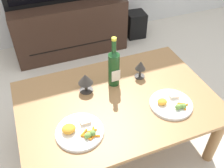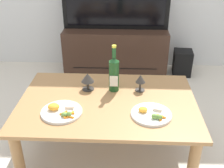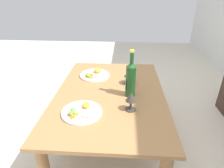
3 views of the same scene
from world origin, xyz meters
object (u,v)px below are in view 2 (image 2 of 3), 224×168
at_px(dining_table, 108,109).
at_px(goblet_left, 88,79).
at_px(tv_screen, 116,5).
at_px(tv_stand, 116,52).
at_px(floor_speaker, 182,63).
at_px(dinner_plate_left, 61,111).
at_px(dinner_plate_right, 151,114).
at_px(wine_bottle, 114,73).
at_px(goblet_right, 140,80).

relative_size(dining_table, goblet_left, 9.28).
height_order(dining_table, tv_screen, tv_screen).
bearing_deg(tv_screen, tv_stand, 90.00).
xyz_separation_m(floor_speaker, dinner_plate_left, (-1.08, -1.51, 0.31)).
bearing_deg(tv_stand, dinner_plate_left, -101.22).
bearing_deg(tv_stand, floor_speaker, 0.54).
height_order(goblet_left, dinner_plate_left, goblet_left).
bearing_deg(tv_stand, dinner_plate_right, -79.48).
xyz_separation_m(wine_bottle, goblet_left, (-0.19, -0.00, -0.05)).
bearing_deg(wine_bottle, goblet_right, -0.12).
relative_size(tv_stand, goblet_left, 8.67).
distance_m(tv_stand, goblet_right, 1.24).
bearing_deg(floor_speaker, tv_stand, -174.97).
bearing_deg(dining_table, goblet_right, 33.65).
bearing_deg(dining_table, tv_screen, 89.59).
xyz_separation_m(floor_speaker, dinner_plate_right, (-0.50, -1.51, 0.31)).
distance_m(tv_stand, floor_speaker, 0.79).
bearing_deg(tv_stand, goblet_left, -97.84).
bearing_deg(goblet_left, wine_bottle, 0.12).
bearing_deg(wine_bottle, floor_speaker, 57.96).
height_order(tv_stand, goblet_left, goblet_left).
bearing_deg(goblet_left, tv_screen, 82.14).
bearing_deg(wine_bottle, dinner_plate_left, -136.00).
bearing_deg(dinner_plate_right, tv_stand, 100.52).
xyz_separation_m(wine_bottle, dinner_plate_right, (0.25, -0.32, -0.13)).
height_order(dining_table, wine_bottle, wine_bottle).
bearing_deg(dinner_plate_right, goblet_right, 100.64).
height_order(floor_speaker, dinner_plate_left, dinner_plate_left).
distance_m(tv_stand, dinner_plate_right, 1.54).
xyz_separation_m(wine_bottle, goblet_right, (0.19, -0.00, -0.05)).
distance_m(goblet_right, dinner_plate_left, 0.61).
distance_m(dining_table, dinner_plate_left, 0.34).
xyz_separation_m(goblet_left, dinner_plate_left, (-0.13, -0.32, -0.08)).
height_order(goblet_left, goblet_right, goblet_left).
xyz_separation_m(floor_speaker, wine_bottle, (-0.75, -1.20, 0.44)).
distance_m(dining_table, wine_bottle, 0.26).
xyz_separation_m(dining_table, goblet_right, (0.23, 0.15, 0.16)).
height_order(tv_stand, wine_bottle, wine_bottle).
distance_m(tv_screen, dinner_plate_right, 1.57).
bearing_deg(goblet_right, floor_speaker, 65.05).
relative_size(tv_screen, wine_bottle, 3.25).
bearing_deg(dinner_plate_right, dining_table, 150.61).
bearing_deg(floor_speaker, wine_bottle, -117.55).
height_order(tv_stand, floor_speaker, tv_stand).
bearing_deg(floor_speaker, dining_table, -115.74).
bearing_deg(dining_table, wine_bottle, 76.16).
distance_m(dining_table, dinner_plate_right, 0.34).
relative_size(tv_screen, goblet_right, 8.73).
relative_size(dining_table, floor_speaker, 4.21).
relative_size(floor_speaker, goblet_left, 2.20).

